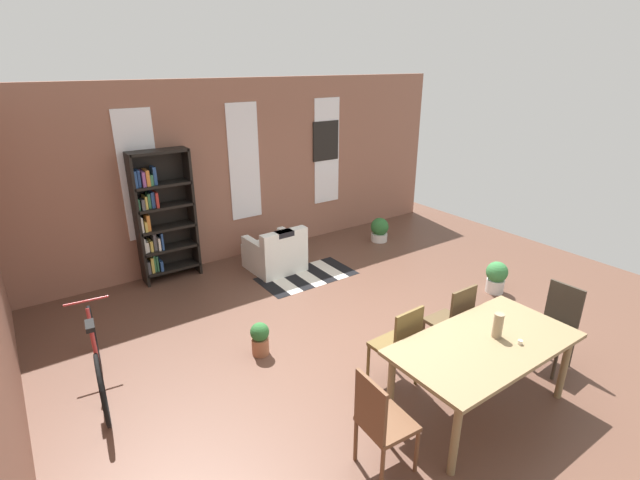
% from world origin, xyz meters
% --- Properties ---
extents(ground_plane, '(9.47, 9.47, 0.00)m').
position_xyz_m(ground_plane, '(0.00, 0.00, 0.00)').
color(ground_plane, brown).
extents(back_wall_brick, '(8.28, 0.12, 2.98)m').
position_xyz_m(back_wall_brick, '(0.00, 3.69, 1.49)').
color(back_wall_brick, '#95624F').
rests_on(back_wall_brick, ground).
extents(window_pane_0, '(0.55, 0.02, 1.93)m').
position_xyz_m(window_pane_0, '(-1.70, 3.62, 1.64)').
color(window_pane_0, white).
extents(window_pane_1, '(0.55, 0.02, 1.93)m').
position_xyz_m(window_pane_1, '(0.00, 3.62, 1.64)').
color(window_pane_1, white).
extents(window_pane_2, '(0.55, 0.02, 1.93)m').
position_xyz_m(window_pane_2, '(1.70, 3.62, 1.64)').
color(window_pane_2, white).
extents(dining_table, '(1.84, 0.96, 0.77)m').
position_xyz_m(dining_table, '(0.04, -1.25, 0.68)').
color(dining_table, olive).
rests_on(dining_table, ground).
extents(vase_on_table, '(0.09, 0.09, 0.25)m').
position_xyz_m(vase_on_table, '(0.20, -1.25, 0.89)').
color(vase_on_table, '#998466').
rests_on(vase_on_table, dining_table).
extents(tealight_candle_0, '(0.04, 0.04, 0.04)m').
position_xyz_m(tealight_candle_0, '(0.27, -1.45, 0.79)').
color(tealight_candle_0, silver).
rests_on(tealight_candle_0, dining_table).
extents(dining_chair_head_left, '(0.42, 0.42, 0.95)m').
position_xyz_m(dining_chair_head_left, '(-1.26, -1.24, 0.51)').
color(dining_chair_head_left, brown).
rests_on(dining_chair_head_left, ground).
extents(dining_chair_far_right, '(0.40, 0.40, 0.95)m').
position_xyz_m(dining_chair_far_right, '(0.45, -0.54, 0.51)').
color(dining_chair_far_right, '#4E3C25').
rests_on(dining_chair_far_right, ground).
extents(dining_chair_head_right, '(0.42, 0.42, 0.95)m').
position_xyz_m(dining_chair_head_right, '(1.33, -1.24, 0.51)').
color(dining_chair_head_right, '#372F25').
rests_on(dining_chair_head_right, ground).
extents(dining_chair_far_left, '(0.41, 0.41, 0.95)m').
position_xyz_m(dining_chair_far_left, '(-0.37, -0.54, 0.51)').
color(dining_chair_far_left, brown).
rests_on(dining_chair_far_left, ground).
extents(bookshelf_tall, '(0.87, 0.31, 2.02)m').
position_xyz_m(bookshelf_tall, '(-1.52, 3.44, 1.03)').
color(bookshelf_tall, black).
rests_on(bookshelf_tall, ground).
extents(armchair_white, '(0.82, 0.82, 0.75)m').
position_xyz_m(armchair_white, '(0.04, 2.74, 0.28)').
color(armchair_white, white).
rests_on(armchair_white, ground).
extents(bicycle_second, '(0.44, 1.73, 0.90)m').
position_xyz_m(bicycle_second, '(-2.94, 1.21, 0.35)').
color(bicycle_second, black).
rests_on(bicycle_second, ground).
extents(potted_plant_by_shelf, '(0.34, 0.34, 0.46)m').
position_xyz_m(potted_plant_by_shelf, '(2.30, 2.73, 0.23)').
color(potted_plant_by_shelf, silver).
rests_on(potted_plant_by_shelf, ground).
extents(potted_plant_corner, '(0.31, 0.31, 0.48)m').
position_xyz_m(potted_plant_corner, '(2.32, 0.18, 0.25)').
color(potted_plant_corner, silver).
rests_on(potted_plant_corner, ground).
extents(potted_plant_window, '(0.22, 0.22, 0.41)m').
position_xyz_m(potted_plant_window, '(-1.29, 0.79, 0.21)').
color(potted_plant_window, '#9E6042').
rests_on(potted_plant_window, ground).
extents(striped_rug, '(1.52, 0.81, 0.01)m').
position_xyz_m(striped_rug, '(0.31, 2.22, 0.00)').
color(striped_rug, black).
rests_on(striped_rug, ground).
extents(framed_picture, '(0.56, 0.03, 0.72)m').
position_xyz_m(framed_picture, '(1.67, 3.62, 1.84)').
color(framed_picture, black).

